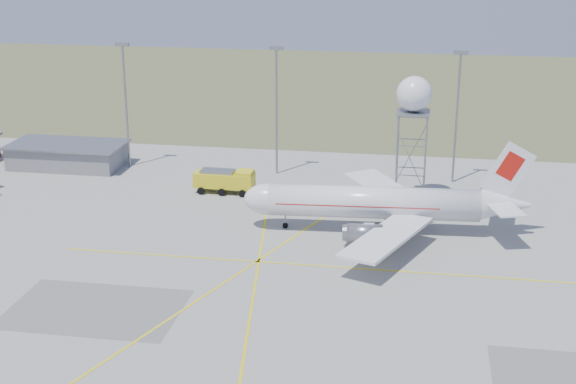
# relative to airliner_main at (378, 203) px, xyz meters

# --- Properties ---
(grass_strip) EXTENTS (400.00, 120.00, 0.03)m
(grass_strip) POSITION_rel_airliner_main_xyz_m (-7.72, 97.46, -3.86)
(grass_strip) COLOR #4D5B32
(grass_strip) RESTS_ON ground
(building_grey) EXTENTS (19.00, 10.00, 3.90)m
(building_grey) POSITION_rel_airliner_main_xyz_m (-52.72, 21.46, -1.90)
(building_grey) COLOR slate
(building_grey) RESTS_ON ground
(mast_a) EXTENTS (2.20, 0.50, 20.50)m
(mast_a) POSITION_rel_airliner_main_xyz_m (-42.72, 23.46, 8.20)
(mast_a) COLOR gray
(mast_a) RESTS_ON ground
(mast_b) EXTENTS (2.20, 0.50, 20.50)m
(mast_b) POSITION_rel_airliner_main_xyz_m (-17.72, 23.46, 8.20)
(mast_b) COLOR gray
(mast_b) RESTS_ON ground
(mast_c) EXTENTS (2.20, 0.50, 20.50)m
(mast_c) POSITION_rel_airliner_main_xyz_m (10.28, 23.46, 8.20)
(mast_c) COLOR gray
(mast_c) RESTS_ON ground
(airliner_main) EXTENTS (37.15, 36.03, 12.63)m
(airliner_main) POSITION_rel_airliner_main_xyz_m (0.00, 0.00, 0.00)
(airliner_main) COLOR silver
(airliner_main) RESTS_ON ground
(radar_tower) EXTENTS (5.03, 5.03, 18.22)m
(radar_tower) POSITION_rel_airliner_main_xyz_m (3.80, 13.63, 6.35)
(radar_tower) COLOR gray
(radar_tower) RESTS_ON ground
(fire_truck) EXTENTS (9.07, 3.81, 3.59)m
(fire_truck) POSITION_rel_airliner_main_xyz_m (-23.44, 12.34, -2.15)
(fire_truck) COLOR gold
(fire_truck) RESTS_ON ground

